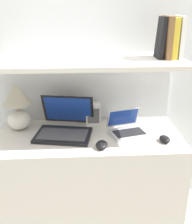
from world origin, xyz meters
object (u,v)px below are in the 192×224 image
(laptop_small, at_px, (127,128))
(book_brown, at_px, (167,37))
(book_yellow, at_px, (173,38))
(book_black, at_px, (161,38))
(laptop_large, at_px, (65,127))
(computer_mouse, at_px, (102,145))
(router_box, at_px, (93,114))
(book_white, at_px, (179,37))
(table_lamp, at_px, (17,104))
(second_mouse, at_px, (165,139))

(laptop_small, xyz_separation_m, book_brown, (0.23, 0.06, 0.57))
(book_yellow, relative_size, book_black, 0.97)
(laptop_large, xyz_separation_m, computer_mouse, (0.23, -0.21, -0.03))
(router_box, bearing_deg, laptop_large, -143.14)
(book_white, height_order, book_brown, book_white)
(table_lamp, height_order, book_white, book_white)
(laptop_small, distance_m, book_black, 0.61)
(book_yellow, bearing_deg, book_brown, 180.00)
(laptop_small, relative_size, book_black, 1.08)
(book_white, xyz_separation_m, book_black, (-0.11, 0.00, -0.00))
(table_lamp, distance_m, book_yellow, 1.07)
(laptop_small, distance_m, router_box, 0.28)
(book_brown, bearing_deg, computer_mouse, -149.31)
(second_mouse, bearing_deg, book_brown, 85.81)
(table_lamp, height_order, book_brown, book_brown)
(computer_mouse, height_order, second_mouse, same)
(laptop_large, xyz_separation_m, book_brown, (0.63, 0.03, 0.56))
(table_lamp, distance_m, book_brown, 1.04)
(computer_mouse, relative_size, router_box, 0.72)
(table_lamp, distance_m, router_box, 0.52)
(laptop_small, bearing_deg, book_yellow, 11.90)
(laptop_large, height_order, book_brown, book_brown)
(laptop_small, xyz_separation_m, book_yellow, (0.27, 0.06, 0.57))
(laptop_large, xyz_separation_m, router_box, (0.19, 0.14, 0.03))
(laptop_large, height_order, book_black, book_black)
(table_lamp, relative_size, book_yellow, 1.34)
(laptop_large, relative_size, book_white, 1.61)
(laptop_large, bearing_deg, book_yellow, 2.63)
(book_white, distance_m, book_brown, 0.08)
(second_mouse, height_order, book_black, book_black)
(laptop_small, height_order, computer_mouse, laptop_small)
(book_black, bearing_deg, book_yellow, 0.00)
(book_white, height_order, book_black, book_white)
(laptop_small, bearing_deg, computer_mouse, -134.09)
(book_black, bearing_deg, book_white, 0.00)
(laptop_small, bearing_deg, router_box, 141.42)
(table_lamp, relative_size, laptop_small, 1.20)
(laptop_small, bearing_deg, book_black, 16.13)
(computer_mouse, height_order, book_black, book_black)
(computer_mouse, distance_m, book_white, 0.80)
(laptop_large, height_order, router_box, laptop_large)
(laptop_large, distance_m, router_box, 0.24)
(laptop_small, xyz_separation_m, second_mouse, (0.21, -0.13, -0.02))
(laptop_small, distance_m, book_white, 0.65)
(second_mouse, relative_size, router_box, 0.63)
(second_mouse, height_order, book_white, book_white)
(book_yellow, bearing_deg, book_black, 180.00)
(table_lamp, distance_m, book_black, 1.01)
(book_white, distance_m, book_black, 0.11)
(laptop_large, bearing_deg, book_brown, 2.79)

